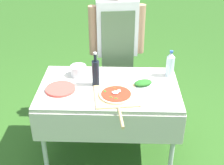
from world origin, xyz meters
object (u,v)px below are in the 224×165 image
Objects in this scene: water_bottle at (170,64)px; plate_stack at (60,89)px; person_cook at (117,41)px; mixing_tub at (78,71)px; prep_table at (109,95)px; herb_container at (143,83)px; oil_bottle at (96,72)px; pizza_on_peel at (116,96)px.

water_bottle is 0.97× the size of plate_stack.
person_cook is 0.59m from mixing_tub.
mixing_tub reaches higher than plate_stack.
prep_table is 4.93× the size of water_bottle.
oil_bottle is at bearing -179.93° from herb_container.
prep_table is 4.79× the size of plate_stack.
water_bottle is at bearing 131.05° from person_cook.
water_bottle is at bearing 16.02° from oil_bottle.
person_cook is at bearing 83.06° from pizza_on_peel.
mixing_tub is (-0.36, 0.37, 0.04)m from pizza_on_peel.
herb_container is at bearing 7.89° from plate_stack.
prep_table is at bearing 10.01° from plate_stack.
prep_table is 0.71m from person_cook.
plate_stack is (-0.49, 0.10, -0.00)m from pizza_on_peel.
mixing_tub is 0.30m from plate_stack.
oil_bottle reaches higher than herb_container.
pizza_on_peel reaches higher than prep_table.
water_bottle reaches higher than mixing_tub.
pizza_on_peel is at bearing -47.30° from oil_bottle.
pizza_on_peel is at bearing -68.75° from prep_table.
herb_container reaches higher than pizza_on_peel.
plate_stack is (-0.72, -0.10, -0.01)m from herb_container.
pizza_on_peel is 2.01× the size of oil_bottle.
plate_stack is at bearing 160.42° from pizza_on_peel.
prep_table is 5.59× the size of herb_container.
person_cook is 0.67m from water_bottle.
mixing_tub is (-0.18, 0.17, -0.08)m from oil_bottle.
pizza_on_peel is 0.50m from plate_stack.
oil_bottle is 1.24× the size of water_bottle.
prep_table is 0.38m from mixing_tub.
water_bottle is (0.50, -0.44, -0.03)m from person_cook.
pizza_on_peel is 0.63m from water_bottle.
herb_container is 1.51× the size of mixing_tub.
pizza_on_peel is at bearing -11.78° from plate_stack.
mixing_tub is (-0.85, -0.02, -0.07)m from water_bottle.
water_bottle is at bearing 31.13° from pizza_on_peel.
mixing_tub reaches higher than pizza_on_peel.
water_bottle reaches higher than herb_container.
person_cook reaches higher than mixing_tub.
prep_table is 0.21m from pizza_on_peel.
plate_stack is (-0.47, -0.74, -0.14)m from person_cook.
mixing_tub is (-0.35, -0.47, -0.10)m from person_cook.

